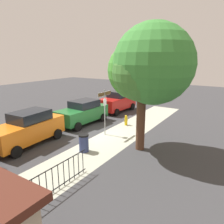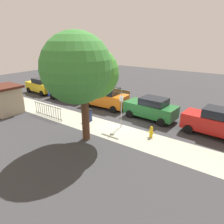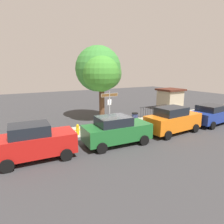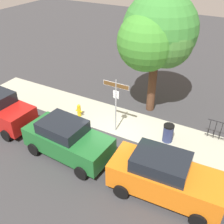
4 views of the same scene
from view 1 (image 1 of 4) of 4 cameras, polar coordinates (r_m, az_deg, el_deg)
The scene contains 10 objects.
ground_plane at distance 14.39m, azimuth -3.62°, elevation -5.95°, with size 60.00×60.00×0.00m, color #38383A.
sidewalk_strip at distance 12.19m, azimuth -4.21°, elevation -9.88°, with size 24.00×2.60×0.00m, color #ADAF9B.
street_sign at distance 13.70m, azimuth -1.96°, elevation 2.35°, with size 1.42×0.07×3.05m.
shade_tree at distance 11.16m, azimuth 9.29°, elevation 11.65°, with size 4.10×4.69×6.75m.
car_red at distance 20.13m, azimuth 1.50°, elevation 2.90°, with size 4.12×2.12×1.94m.
car_green at distance 16.47m, azimuth -7.87°, elevation -0.04°, with size 4.31×2.22×1.82m.
car_orange at distance 13.40m, azimuth -21.58°, elevation -4.08°, with size 4.50×2.15×1.97m.
iron_fence at distance 8.75m, azimuth -14.90°, elevation -16.80°, with size 3.51×0.04×1.07m.
fire_hydrant at distance 16.14m, azimuth 3.78°, elevation -2.21°, with size 0.42×0.22×0.78m.
trash_bin at distance 11.80m, azimuth -7.56°, elevation -8.22°, with size 0.55×0.55×0.98m.
Camera 1 is at (10.86, 7.98, 5.04)m, focal length 34.11 mm.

